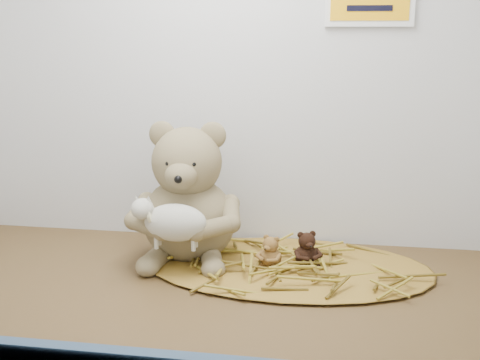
% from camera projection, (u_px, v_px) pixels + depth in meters
% --- Properties ---
extents(alcove_shell, '(1.20, 0.60, 0.90)m').
position_uv_depth(alcove_shell, '(207.00, 45.00, 1.11)').
color(alcove_shell, '#402F16').
rests_on(alcove_shell, ground).
extents(straw_bed, '(0.59, 0.34, 0.01)m').
position_uv_depth(straw_bed, '(288.00, 267.00, 1.23)').
color(straw_bed, brown).
rests_on(straw_bed, shelf_floor).
extents(main_teddy, '(0.25, 0.27, 0.30)m').
position_uv_depth(main_teddy, '(188.00, 192.00, 1.26)').
color(main_teddy, '#847751').
rests_on(main_teddy, shelf_floor).
extents(toy_lamb, '(0.16, 0.10, 0.10)m').
position_uv_depth(toy_lamb, '(176.00, 223.00, 1.17)').
color(toy_lamb, beige).
rests_on(toy_lamb, main_teddy).
extents(mini_teddy_tan, '(0.07, 0.07, 0.07)m').
position_uv_depth(mini_teddy_tan, '(271.00, 250.00, 1.22)').
color(mini_teddy_tan, olive).
rests_on(mini_teddy_tan, straw_bed).
extents(mini_teddy_brown, '(0.08, 0.08, 0.07)m').
position_uv_depth(mini_teddy_brown, '(307.00, 247.00, 1.22)').
color(mini_teddy_brown, black).
rests_on(mini_teddy_brown, straw_bed).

